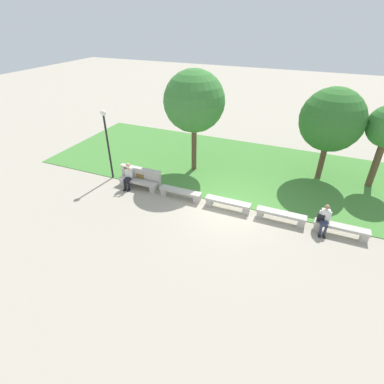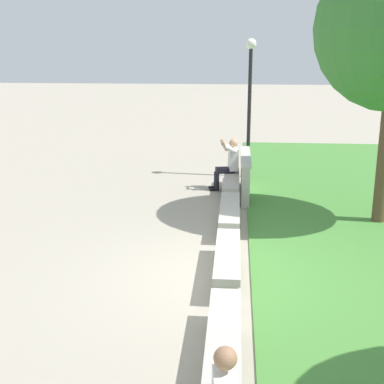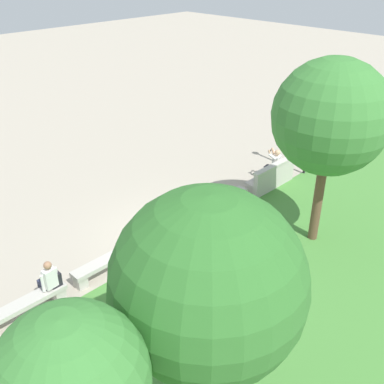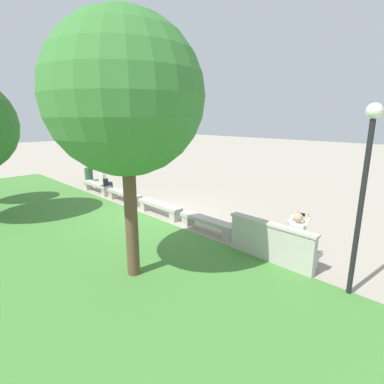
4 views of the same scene
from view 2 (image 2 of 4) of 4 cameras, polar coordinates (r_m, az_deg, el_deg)
name	(u,v)px [view 2 (image 2 of 4)]	position (r m, az deg, el deg)	size (l,w,h in m)	color
ground_plane	(227,277)	(8.77, 3.77, -9.02)	(80.00, 80.00, 0.00)	#A89E8C
bench_main	(231,183)	(13.22, 4.19, 0.97)	(2.12, 0.40, 0.45)	#B7B2A8
bench_near	(230,213)	(10.91, 4.04, -2.26)	(2.12, 0.40, 0.45)	#B7B2A8
bench_mid	(228,259)	(8.65, 3.81, -7.19)	(2.12, 0.40, 0.45)	#B7B2A8
bench_far	(224,340)	(6.50, 3.41, -15.49)	(2.12, 0.40, 0.45)	#B7B2A8
backrest_wall_with_plaque	(245,175)	(13.17, 5.68, 1.83)	(2.32, 0.24, 1.01)	#B7B2A8
person_photographer	(229,161)	(13.60, 3.93, 3.27)	(0.51, 0.76, 1.32)	black
lamp_post	(250,88)	(14.74, 6.19, 10.98)	(0.28, 0.28, 3.75)	black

